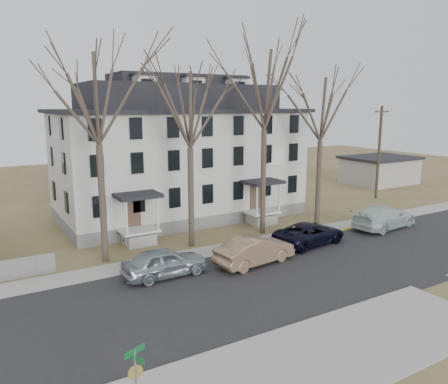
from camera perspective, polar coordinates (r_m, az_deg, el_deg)
ground at (r=25.94m, az=16.05°, el=-10.86°), size 120.00×120.00×0.00m
main_road at (r=27.24m, az=12.97°, el=-9.61°), size 120.00×10.00×0.04m
far_sidewalk at (r=31.58m, az=5.44°, el=-6.42°), size 120.00×2.00×0.08m
near_sidewalk_left at (r=17.74m, az=9.42°, el=-21.61°), size 20.00×5.00×0.08m
yellow_curb at (r=34.02m, az=13.21°, el=-5.37°), size 14.00×0.25×0.06m
boarding_house at (r=37.92m, az=-5.79°, el=4.89°), size 20.80×12.36×12.05m
distant_building at (r=57.40m, az=19.63°, el=2.74°), size 8.50×6.50×3.35m
tree_far_left at (r=26.94m, az=-16.36°, el=12.46°), size 8.40×8.40×13.72m
tree_mid_left at (r=29.03m, az=-4.52°, el=11.30°), size 7.80×7.80×12.74m
tree_center at (r=32.16m, az=5.37°, el=13.93°), size 9.00×9.00×14.70m
tree_mid_right at (r=35.62m, az=12.65°, el=11.07°), size 7.80×7.80×12.74m
utility_pole_far at (r=47.48m, az=19.58°, el=5.01°), size 2.00×0.28×9.50m
car_silver at (r=25.20m, az=-7.73°, el=-9.15°), size 4.89×2.02×1.66m
car_tan at (r=26.89m, az=4.03°, el=-7.67°), size 5.41×2.47×1.72m
car_navy at (r=31.12m, az=11.12°, el=-5.39°), size 5.72×3.13×1.52m
car_white at (r=36.64m, az=20.16°, el=-3.14°), size 6.35×3.17×1.77m
bicycle_left at (r=31.41m, az=-11.41°, el=-5.78°), size 1.91×0.90×0.96m
street_sign at (r=14.07m, az=-11.46°, el=-22.64°), size 0.77×0.77×2.72m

